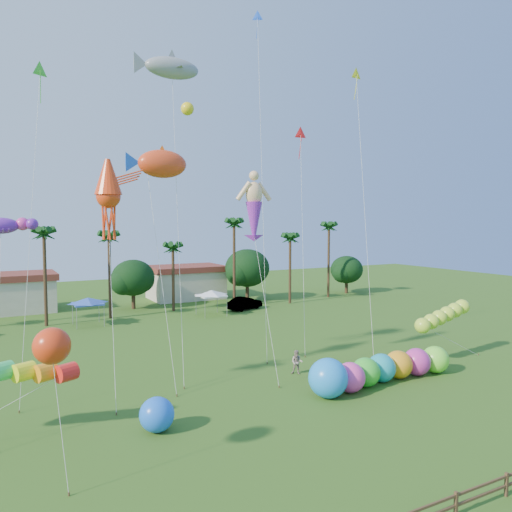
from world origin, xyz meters
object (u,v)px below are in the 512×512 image
spectator_b (297,362)px  blue_ball (157,415)px  car_b (245,303)px  caterpillar_inflatable (377,370)px

spectator_b → blue_ball: bearing=-117.6°
blue_ball → car_b: bearing=55.5°
car_b → spectator_b: bearing=139.3°
car_b → blue_ball: bearing=123.9°
spectator_b → car_b: bearing=111.3°
car_b → caterpillar_inflatable: size_ratio=0.40×
spectator_b → caterpillar_inflatable: (3.52, -4.66, 0.18)m
car_b → caterpillar_inflatable: 30.88m
blue_ball → caterpillar_inflatable: bearing=0.9°
spectator_b → caterpillar_inflatable: size_ratio=0.14×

